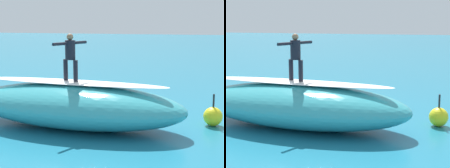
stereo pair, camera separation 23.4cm
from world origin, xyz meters
The scene contains 10 objects.
ground_plane centered at (0.00, 0.00, 0.00)m, with size 120.00×120.00×0.00m, color teal.
wave_crest centered at (-0.62, 2.23, 0.69)m, with size 7.05×2.62×1.38m, color teal.
wave_foam_lip centered at (-0.62, 2.23, 1.42)m, with size 5.99×0.92×0.08m, color white.
surfboard_riding centered at (-0.53, 2.22, 1.42)m, with size 2.05×0.55×0.08m, color silver.
surfer_riding centered at (-0.53, 2.22, 2.31)m, with size 0.70×1.26×1.45m.
surfboard_paddling centered at (-2.37, -1.10, 0.03)m, with size 2.06×0.57×0.07m, color yellow.
surfer_paddling centered at (-2.44, -1.20, 0.19)m, with size 1.12×1.40×0.29m.
buoy_marker centered at (-4.86, 1.11, 0.30)m, with size 0.60×0.60×1.02m.
foam_patch_near centered at (1.75, 1.06, 0.04)m, with size 0.87×0.86×0.09m, color white.
foam_patch_mid centered at (-1.54, 1.40, 0.08)m, with size 0.58×0.42×0.17m, color white.
Camera 2 is at (-4.63, 13.16, 3.43)m, focal length 61.15 mm.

